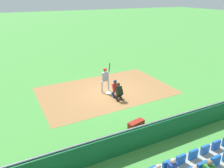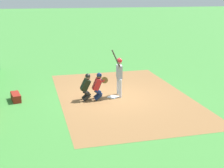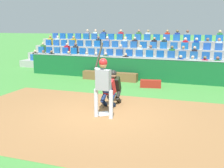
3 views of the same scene
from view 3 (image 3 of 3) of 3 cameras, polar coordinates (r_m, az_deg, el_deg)
name	(u,v)px [view 3 (image 3 of 3)]	position (r m, az deg, el deg)	size (l,w,h in m)	color
ground_plane	(104,114)	(9.17, -1.73, -6.12)	(160.00, 160.00, 0.00)	#448C3B
infield_dirt_patch	(97,119)	(8.73, -3.00, -7.03)	(9.60, 6.07, 0.01)	#96673D
home_plate_marker	(104,114)	(9.16, -1.73, -6.03)	(0.44, 0.44, 0.02)	white
batter_at_plate	(103,81)	(8.54, -1.82, 0.64)	(0.64, 0.56, 2.30)	silver
catcher_crouching	(108,88)	(9.70, -0.89, -0.73)	(0.47, 0.71, 1.29)	navy
home_plate_umpire	(114,85)	(10.20, 0.42, -0.23)	(0.48, 0.50, 1.28)	black
dugout_wall	(148,70)	(14.59, 7.35, 2.81)	(13.98, 0.24, 1.19)	#135829
dugout_bench	(110,76)	(14.70, -0.47, 1.60)	(2.97, 0.40, 0.44)	brown
water_bottle_on_bench	(103,70)	(14.80, -1.85, 2.96)	(0.07, 0.07, 0.22)	blue
equipment_duffel_bag	(151,84)	(13.13, 7.85, 0.05)	(0.95, 0.36, 0.34)	maroon
bleacher_stand	(164,59)	(18.52, 10.44, 5.11)	(19.03, 3.85, 2.54)	#959891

